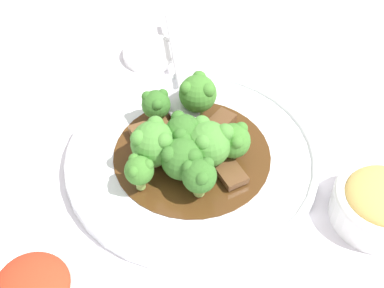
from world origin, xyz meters
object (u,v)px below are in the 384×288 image
Objects in this scene: sauce_dish at (151,53)px; main_plate at (192,157)px; broccoli_floret_0 at (153,143)px; broccoli_floret_2 at (156,104)px; serving_spoon at (182,95)px; broccoli_floret_7 at (210,141)px; side_bowl_appetizer at (381,203)px; broccoli_floret_3 at (182,158)px; broccoli_floret_5 at (199,176)px; broccoli_floret_6 at (198,93)px; beef_strip_2 at (229,171)px; beef_strip_1 at (152,133)px; broccoli_floret_8 at (233,140)px; beef_strip_0 at (213,129)px; broccoli_floret_1 at (139,170)px; broccoli_floret_4 at (184,133)px.

main_plate is at bearing -35.90° from sauce_dish.
broccoli_floret_0 is 0.07m from broccoli_floret_2.
main_plate is 1.62× the size of serving_spoon.
broccoli_floret_7 is 0.53× the size of side_bowl_appetizer.
broccoli_floret_3 is at bearing -51.18° from serving_spoon.
broccoli_floret_6 is (-0.08, 0.11, 0.00)m from broccoli_floret_5.
beef_strip_2 is at bearing 39.99° from broccoli_floret_3.
broccoli_floret_5 is at bearing -28.32° from broccoli_floret_2.
broccoli_floret_3 is at bearing -69.21° from main_plate.
beef_strip_2 is at bearing -29.01° from sauce_dish.
beef_strip_1 is at bearing 134.62° from broccoli_floret_0.
beef_strip_2 is 1.16× the size of broccoli_floret_8.
sauce_dish is (-0.22, 0.17, -0.04)m from broccoli_floret_5.
beef_strip_0 is at bearing 99.80° from broccoli_floret_3.
broccoli_floret_7 is 0.03m from broccoli_floret_8.
beef_strip_1 is 0.08m from broccoli_floret_6.
serving_spoon is (-0.11, 0.11, -0.02)m from broccoli_floret_5.
beef_strip_1 is 0.11m from beef_strip_2.
broccoli_floret_1 is at bearing -131.25° from beef_strip_2.
broccoli_floret_5 reaches higher than broccoli_floret_1.
broccoli_floret_0 reaches higher than broccoli_floret_2.
beef_strip_1 is 0.11m from broccoli_floret_5.
serving_spoon is at bearing 89.26° from broccoli_floret_2.
beef_strip_1 is 1.08× the size of broccoli_floret_6.
broccoli_floret_4 reaches higher than broccoli_floret_5.
beef_strip_0 is at bearing -26.02° from broccoli_floret_6.
main_plate is 5.78× the size of broccoli_floret_3.
serving_spoon is at bearing 135.33° from broccoli_floret_5.
broccoli_floret_2 is (-0.05, 0.06, -0.01)m from broccoli_floret_0.
serving_spoon is at bearing 100.15° from beef_strip_1.
broccoli_floret_5 is 0.29m from sauce_dish.
side_bowl_appetizer is (0.17, 0.11, -0.02)m from broccoli_floret_5.
broccoli_floret_6 is at bearing 96.92° from broccoli_floret_0.
broccoli_floret_1 reaches higher than beef_strip_1.
broccoli_floret_3 is at bearing -40.54° from sauce_dish.
broccoli_floret_3 is 0.03m from broccoli_floret_4.
serving_spoon is (-0.11, 0.04, -0.02)m from broccoli_floret_8.
beef_strip_2 is at bearing -0.01° from main_plate.
broccoli_floret_8 is (-0.00, 0.07, -0.00)m from broccoli_floret_5.
beef_strip_2 is 0.65× the size of sauce_dish.
broccoli_floret_8 is at bearing 92.57° from broccoli_floret_5.
broccoli_floret_1 reaches higher than serving_spoon.
serving_spoon is (-0.06, 0.08, -0.03)m from broccoli_floret_4.
main_plate is 5.55× the size of broccoli_floret_6.
broccoli_floret_0 is 1.19× the size of broccoli_floret_5.
broccoli_floret_2 is 0.13m from broccoli_floret_5.
beef_strip_2 is at bearing -37.94° from beef_strip_0.
serving_spoon is (0.00, 0.05, -0.02)m from broccoli_floret_2.
broccoli_floret_6 is (-0.03, 0.07, -0.00)m from broccoli_floret_4.
broccoli_floret_5 is at bearing -37.91° from sauce_dish.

